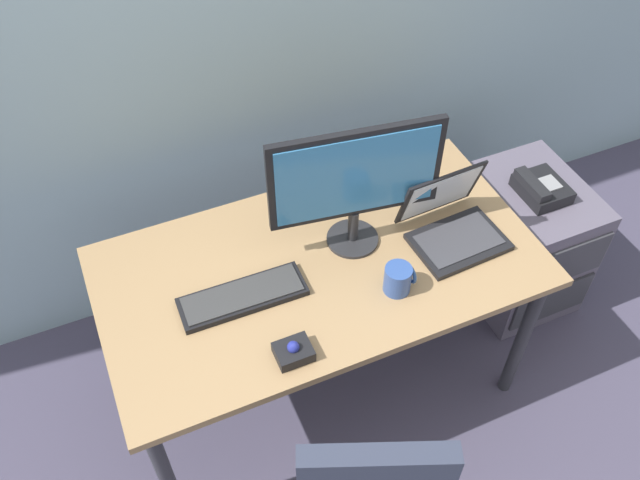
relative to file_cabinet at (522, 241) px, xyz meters
name	(u,v)px	position (x,y,z in m)	size (l,w,h in m)	color
ground_plane	(320,378)	(-1.00, -0.11, -0.30)	(8.00, 8.00, 0.00)	#474257
desk	(320,278)	(-1.00, -0.11, 0.36)	(1.48, 0.80, 0.73)	#A07C52
file_cabinet	(522,241)	(0.00, 0.00, 0.00)	(0.42, 0.53, 0.59)	#5E5667
desk_phone	(541,188)	(-0.01, -0.02, 0.33)	(0.17, 0.20, 0.09)	black
monitor_main	(356,180)	(-0.86, -0.06, 0.72)	(0.57, 0.18, 0.48)	#262628
keyboard	(243,296)	(-1.29, -0.15, 0.45)	(0.41, 0.14, 0.03)	black
laptop	(452,224)	(-0.53, -0.17, 0.49)	(0.32, 0.30, 0.23)	black
trackball_mouse	(293,351)	(-1.22, -0.41, 0.46)	(0.11, 0.09, 0.07)	black
coffee_mug	(398,279)	(-0.81, -0.31, 0.49)	(0.10, 0.09, 0.10)	#304D91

